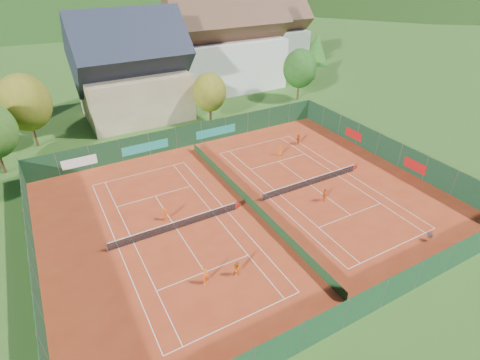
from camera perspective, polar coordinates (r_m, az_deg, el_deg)
name	(u,v)px	position (r m, az deg, el deg)	size (l,w,h in m)	color
ground	(249,205)	(38.90, 1.44, -3.88)	(600.00, 600.00, 0.00)	#29531A
clay_pad	(249,205)	(38.88, 1.44, -3.85)	(40.00, 32.00, 0.01)	#A53418
court_markings_left	(177,229)	(36.26, -9.62, -7.36)	(11.03, 23.83, 0.00)	white
court_markings_right	(311,185)	(42.85, 10.71, -0.76)	(11.03, 23.83, 0.00)	white
tennis_net_left	(178,224)	(35.99, -9.46, -6.68)	(13.30, 0.10, 1.02)	#59595B
tennis_net_right	(312,181)	(42.69, 10.93, -0.14)	(13.30, 0.10, 1.02)	#59595B
court_divider	(249,201)	(38.60, 1.45, -3.25)	(0.03, 28.80, 1.00)	#14391B
fence_north	(186,136)	(50.59, -8.26, 6.60)	(40.00, 0.10, 3.00)	#12331B
fence_south	(366,304)	(28.85, 18.59, -17.43)	(40.00, 0.04, 3.00)	#163D20
fence_west	(33,261)	(34.57, -29.04, -10.73)	(0.04, 32.00, 3.00)	#153B20
fence_east	(388,150)	(50.02, 21.66, 4.32)	(0.09, 32.00, 3.00)	#13341D
chalet	(132,74)	(60.84, -16.09, 15.21)	(16.20, 12.00, 16.00)	#C6B38B
hotel_block_a	(226,48)	(72.57, -2.18, 19.47)	(21.60, 11.00, 17.25)	silver
hotel_block_b	(267,37)	(86.41, 4.06, 20.85)	(17.28, 10.00, 15.50)	silver
tree_west_mid	(24,103)	(55.71, -30.00, 10.17)	(6.44, 6.44, 9.78)	#4A341A
tree_center	(209,92)	(56.87, -4.67, 13.19)	(5.01, 5.01, 7.60)	#422617
tree_east_front	(300,69)	(67.37, 9.11, 16.43)	(5.72, 5.72, 8.69)	#4B351B
tree_east_mid	(316,49)	(79.41, 11.57, 18.98)	(5.04, 5.04, 9.00)	#432D17
tree_east_back	(261,42)	(80.96, 3.15, 20.25)	(7.15, 7.15, 10.86)	#442618
mountain_backdrop	(106,62)	(271.71, -19.73, 16.56)	(820.00, 530.00, 242.00)	black
ball_hopper	(430,236)	(38.21, 26.94, -7.59)	(0.34, 0.34, 0.80)	slate
loose_ball_0	(202,266)	(32.25, -5.78, -12.86)	(0.07, 0.07, 0.07)	#CCD833
loose_ball_1	(395,248)	(36.40, 22.60, -9.56)	(0.07, 0.07, 0.07)	#CCD833
player_left_near	(206,276)	(30.36, -5.26, -14.42)	(0.55, 0.36, 1.52)	orange
player_left_mid	(237,269)	(30.83, -0.44, -13.41)	(0.71, 0.56, 1.47)	orange
player_left_far	(166,214)	(37.18, -11.27, -5.14)	(0.88, 0.51, 1.36)	#DD4913
player_right_near	(324,195)	(40.09, 12.75, -2.21)	(0.89, 0.37, 1.53)	#ED5315
player_right_far_a	(280,151)	(48.36, 6.16, 4.47)	(0.65, 0.42, 1.33)	#CF5C12
player_right_far_b	(298,139)	(51.61, 8.85, 6.19)	(1.39, 0.44, 1.50)	#CA5511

